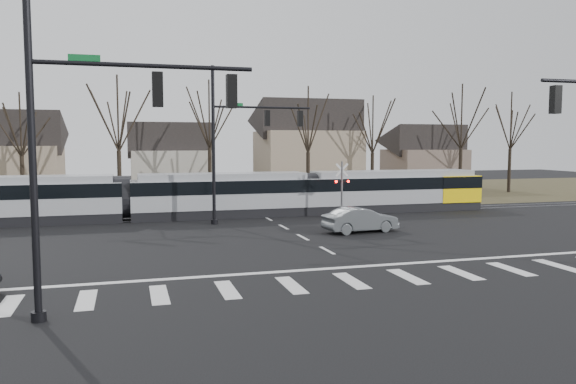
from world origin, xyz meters
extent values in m
plane|color=black|center=(0.00, 0.00, 0.00)|extent=(140.00, 140.00, 0.00)
cube|color=#38331E|center=(0.00, 32.00, 0.01)|extent=(140.00, 28.00, 0.01)
cube|color=silver|center=(-13.20, -4.00, 0.01)|extent=(0.60, 2.60, 0.01)
cube|color=silver|center=(-10.80, -4.00, 0.01)|extent=(0.60, 2.60, 0.01)
cube|color=silver|center=(-8.40, -4.00, 0.01)|extent=(0.60, 2.60, 0.01)
cube|color=silver|center=(-6.00, -4.00, 0.01)|extent=(0.60, 2.60, 0.01)
cube|color=silver|center=(-3.60, -4.00, 0.01)|extent=(0.60, 2.60, 0.01)
cube|color=silver|center=(-1.20, -4.00, 0.01)|extent=(0.60, 2.60, 0.01)
cube|color=silver|center=(1.20, -4.00, 0.01)|extent=(0.60, 2.60, 0.01)
cube|color=silver|center=(3.60, -4.00, 0.01)|extent=(0.60, 2.60, 0.01)
cube|color=silver|center=(6.00, -4.00, 0.01)|extent=(0.60, 2.60, 0.01)
cube|color=silver|center=(8.40, -4.00, 0.01)|extent=(0.60, 2.60, 0.01)
cube|color=silver|center=(0.00, -1.80, 0.01)|extent=(28.00, 0.35, 0.01)
cube|color=silver|center=(0.00, 2.00, 0.01)|extent=(0.18, 2.00, 0.01)
cube|color=silver|center=(0.00, 6.00, 0.01)|extent=(0.18, 2.00, 0.01)
cube|color=silver|center=(0.00, 10.00, 0.01)|extent=(0.18, 2.00, 0.01)
cube|color=silver|center=(0.00, 14.00, 0.01)|extent=(0.18, 2.00, 0.01)
cube|color=silver|center=(0.00, 18.00, 0.01)|extent=(0.18, 2.00, 0.01)
cube|color=silver|center=(0.00, 22.00, 0.01)|extent=(0.18, 2.00, 0.01)
cube|color=silver|center=(0.00, 26.00, 0.01)|extent=(0.18, 2.00, 0.01)
cube|color=silver|center=(0.00, 30.00, 0.01)|extent=(0.18, 2.00, 0.01)
cube|color=#59595E|center=(0.00, 15.10, 0.03)|extent=(90.00, 0.12, 0.06)
cube|color=#59595E|center=(0.00, 16.50, 0.03)|extent=(90.00, 0.12, 0.06)
cube|color=gray|center=(-16.71, 16.00, 1.56)|extent=(13.89, 2.99, 3.12)
cube|color=black|center=(-16.71, 16.00, 2.19)|extent=(13.91, 3.03, 0.91)
cube|color=gray|center=(-2.82, 16.00, 1.56)|extent=(12.82, 2.99, 3.12)
cube|color=black|center=(-2.82, 16.00, 2.19)|extent=(12.84, 3.03, 0.91)
cube|color=gray|center=(10.53, 16.00, 1.56)|extent=(13.89, 2.99, 3.12)
cube|color=black|center=(10.53, 16.00, 2.19)|extent=(13.91, 3.03, 0.91)
cube|color=yellow|center=(15.77, 16.00, 1.66)|extent=(3.42, 3.06, 2.08)
imported|color=#4F5356|center=(3.84, 6.81, 0.74)|extent=(2.77, 4.92, 1.48)
cylinder|color=black|center=(-12.00, -6.00, 5.10)|extent=(0.22, 0.22, 10.20)
cylinder|color=black|center=(-12.00, -6.00, 0.15)|extent=(0.44, 0.44, 0.30)
cylinder|color=black|center=(-8.75, -6.00, 7.60)|extent=(6.50, 0.14, 0.14)
cube|color=#0C5926|center=(-10.50, -6.00, 7.75)|extent=(0.90, 0.03, 0.22)
cube|color=black|center=(-8.43, -6.00, 6.90)|extent=(0.32, 0.32, 1.05)
sphere|color=#FF0C07|center=(-8.43, -6.00, 7.23)|extent=(0.22, 0.22, 0.22)
cube|color=black|center=(-6.15, -6.00, 6.90)|extent=(0.32, 0.32, 1.05)
sphere|color=#FF0C07|center=(-6.15, -6.00, 7.23)|extent=(0.22, 0.22, 0.22)
cube|color=black|center=(6.15, -6.00, 6.90)|extent=(0.32, 0.32, 1.05)
sphere|color=#FF0C07|center=(6.15, -6.00, 7.23)|extent=(0.22, 0.22, 0.22)
cylinder|color=black|center=(-4.00, 12.50, 5.10)|extent=(0.22, 0.22, 10.20)
cylinder|color=black|center=(-4.00, 12.50, 0.15)|extent=(0.44, 0.44, 0.30)
cylinder|color=black|center=(-0.75, 12.50, 7.60)|extent=(6.50, 0.14, 0.14)
cube|color=#0C5926|center=(-2.50, 12.50, 7.75)|extent=(0.90, 0.03, 0.22)
cube|color=black|center=(-0.42, 12.50, 6.90)|extent=(0.32, 0.32, 1.05)
sphere|color=#FF0C07|center=(-0.42, 12.50, 7.23)|extent=(0.22, 0.22, 0.22)
cube|color=black|center=(1.85, 12.50, 6.90)|extent=(0.32, 0.32, 1.05)
sphere|color=#FF0C07|center=(1.85, 12.50, 7.23)|extent=(0.22, 0.22, 0.22)
cube|color=#59595B|center=(-6.50, 12.50, 10.02)|extent=(0.55, 0.22, 0.14)
cylinder|color=#59595B|center=(5.00, 12.80, 2.00)|extent=(0.14, 0.14, 4.00)
cylinder|color=#59595B|center=(5.00, 12.80, 0.10)|extent=(0.36, 0.36, 0.20)
cube|color=silver|center=(5.00, 12.80, 3.40)|extent=(0.95, 0.04, 0.95)
cube|color=silver|center=(5.00, 12.80, 3.40)|extent=(0.95, 0.04, 0.95)
cube|color=black|center=(5.00, 12.80, 2.60)|extent=(1.00, 0.10, 0.12)
sphere|color=#FF0C07|center=(4.55, 12.72, 2.60)|extent=(0.18, 0.18, 0.18)
sphere|color=#FF0C07|center=(5.45, 12.72, 2.60)|extent=(0.18, 0.18, 0.18)
cube|color=gray|center=(-20.00, 34.00, 2.50)|extent=(9.00, 8.00, 5.00)
cube|color=gray|center=(-5.00, 36.00, 2.25)|extent=(8.00, 7.00, 4.50)
cube|color=gray|center=(9.00, 33.00, 3.25)|extent=(10.00, 8.00, 6.50)
cube|color=brown|center=(24.00, 35.00, 2.25)|extent=(8.00, 7.00, 4.50)
camera|label=1|loc=(-9.36, -23.66, 5.29)|focal=35.00mm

